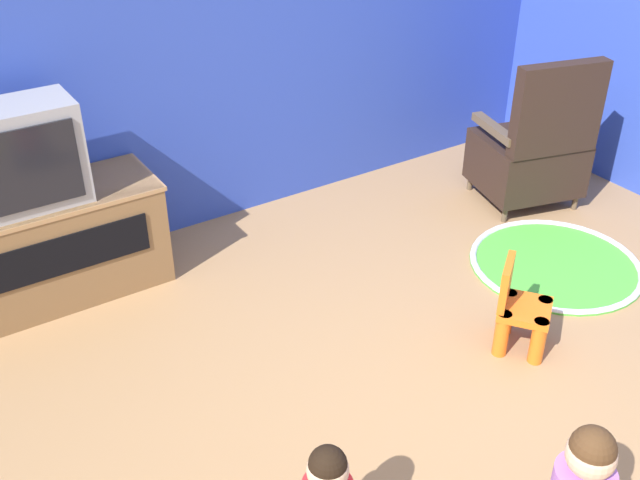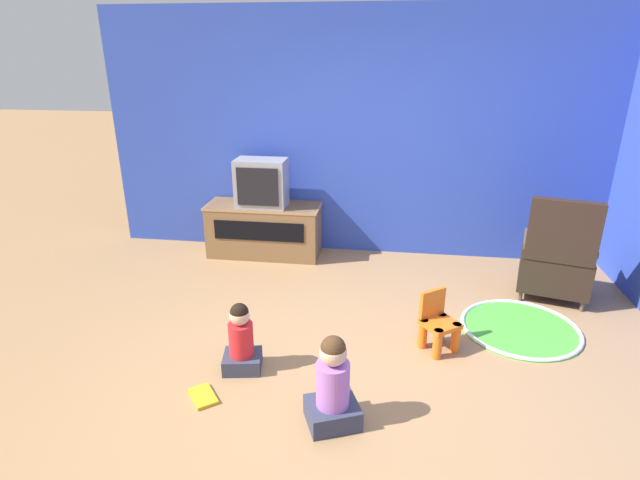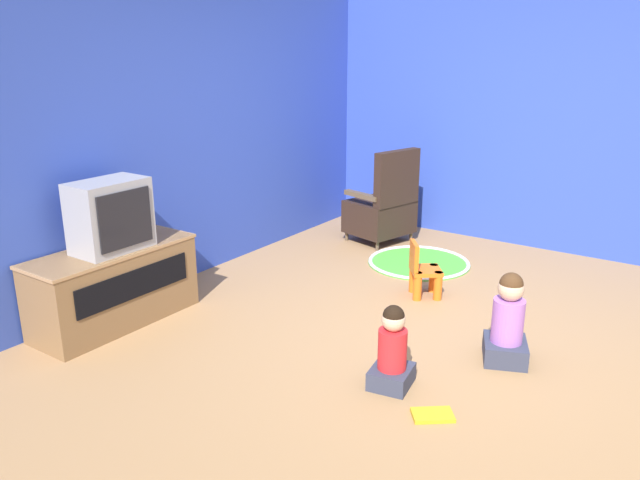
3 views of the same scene
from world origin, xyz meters
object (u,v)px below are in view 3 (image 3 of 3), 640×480
at_px(book, 433,415).
at_px(black_armchair, 383,208).
at_px(tv_cabinet, 114,285).
at_px(television, 110,216).
at_px(child_watching_left, 508,323).
at_px(child_watching_center, 392,352).
at_px(yellow_kid_chair, 423,274).

bearing_deg(book, black_armchair, -94.02).
height_order(tv_cabinet, television, television).
height_order(tv_cabinet, book, tv_cabinet).
height_order(television, child_watching_left, television).
distance_m(tv_cabinet, book, 2.61).
height_order(child_watching_left, book, child_watching_left).
distance_m(child_watching_left, book, 0.96).
xyz_separation_m(tv_cabinet, child_watching_center, (0.38, -2.21, -0.08)).
xyz_separation_m(television, child_watching_left, (1.11, -2.65, -0.59)).
relative_size(television, yellow_kid_chair, 1.16).
bearing_deg(child_watching_center, child_watching_left, -42.84).
height_order(black_armchair, yellow_kid_chair, black_armchair).
bearing_deg(tv_cabinet, yellow_kid_chair, -43.11).
bearing_deg(child_watching_center, yellow_kid_chair, 8.67).
bearing_deg(black_armchair, tv_cabinet, 1.99).
bearing_deg(yellow_kid_chair, child_watching_center, 161.31).
bearing_deg(book, yellow_kid_chair, -100.62).
bearing_deg(television, black_armchair, -11.95).
relative_size(tv_cabinet, television, 2.32).
relative_size(television, child_watching_center, 1.02).
bearing_deg(book, tv_cabinet, -33.84).
bearing_deg(yellow_kid_chair, tv_cabinet, 99.72).
relative_size(black_armchair, child_watching_left, 1.62).
bearing_deg(child_watching_center, television, 90.02).
relative_size(black_armchair, child_watching_center, 1.88).
height_order(black_armchair, child_watching_left, black_armchair).
height_order(yellow_kid_chair, book, yellow_kid_chair).
distance_m(television, book, 2.68).
bearing_deg(tv_cabinet, television, -90.00).
distance_m(tv_cabinet, child_watching_center, 2.24).
xyz_separation_m(black_armchair, child_watching_left, (-1.88, -2.01, -0.11)).
relative_size(television, black_armchair, 0.54).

